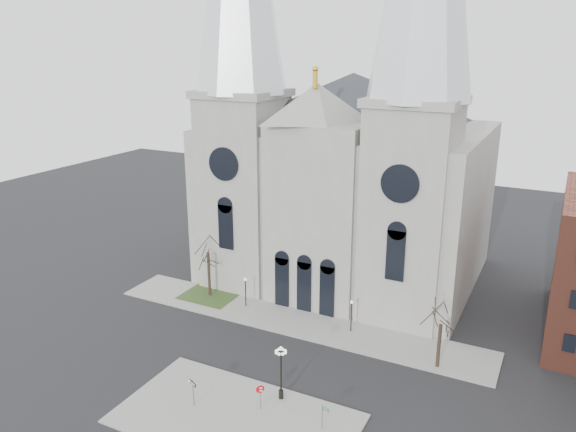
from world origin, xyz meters
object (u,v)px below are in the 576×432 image
at_px(one_way_sign, 193,388).
at_px(street_name_sign, 323,415).
at_px(stop_sign, 260,391).
at_px(globe_lamp, 281,366).

xyz_separation_m(one_way_sign, street_name_sign, (10.11, 1.99, -0.33)).
xyz_separation_m(stop_sign, one_way_sign, (-4.86, -1.97, -0.04)).
distance_m(one_way_sign, street_name_sign, 10.31).
bearing_deg(stop_sign, globe_lamp, 48.74).
relative_size(stop_sign, street_name_sign, 1.09).
relative_size(stop_sign, one_way_sign, 0.96).
bearing_deg(globe_lamp, stop_sign, -112.12).
distance_m(stop_sign, street_name_sign, 5.26).
distance_m(stop_sign, globe_lamp, 2.48).
bearing_deg(stop_sign, street_name_sign, -18.90).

